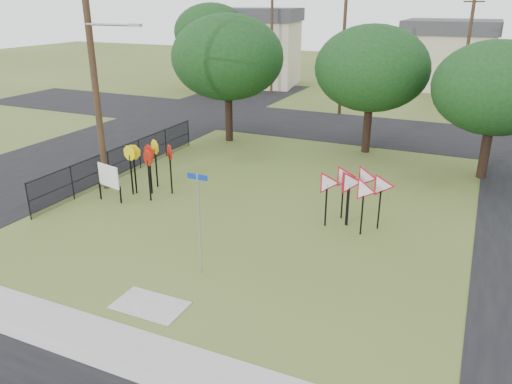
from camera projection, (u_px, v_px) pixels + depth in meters
ground at (195, 266)px, 15.82m from camera, size 140.00×140.00×0.00m
sidewalk at (106, 343)px, 12.25m from camera, size 30.00×1.60×0.02m
planting_strip at (71, 375)px, 11.23m from camera, size 30.00×0.80×0.02m
street_left at (106, 145)px, 28.94m from camera, size 8.00×50.00×0.02m
street_far at (352, 128)px, 32.80m from camera, size 60.00×8.00×0.02m
curb_pad at (150, 305)px, 13.78m from camera, size 2.00×1.20×0.02m
street_name_sign at (199, 218)px, 14.82m from camera, size 0.67×0.06×3.22m
stop_sign_cluster at (148, 157)px, 21.18m from camera, size 2.09×1.85×2.20m
yield_sign_cluster at (354, 185)px, 18.15m from camera, size 2.77×1.59×2.19m
info_board at (109, 177)px, 20.57m from camera, size 1.25×0.34×1.60m
utility_pole_main at (95, 70)px, 20.56m from camera, size 3.55×0.33×10.00m
far_pole_a at (343, 50)px, 35.32m from camera, size 1.40×0.24×9.00m
far_pole_b at (467, 53)px, 35.72m from camera, size 1.40×0.24×8.50m
far_pole_c at (272, 40)px, 43.51m from camera, size 1.40×0.24×9.00m
fence_run at (125, 160)px, 23.78m from camera, size 0.05×11.55×1.50m
house_left at (250, 46)px, 48.79m from camera, size 10.58×8.88×7.20m
house_mid at (449, 54)px, 47.11m from camera, size 8.40×8.40×6.20m
tree_near_left at (228, 57)px, 28.28m from camera, size 6.40×6.40×7.27m
tree_near_mid at (372, 68)px, 26.15m from camera, size 6.00×6.00×6.80m
tree_near_right at (496, 88)px, 22.25m from camera, size 5.60×5.60×6.33m
tree_far_left at (211, 32)px, 45.62m from camera, size 6.80×6.80×7.73m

